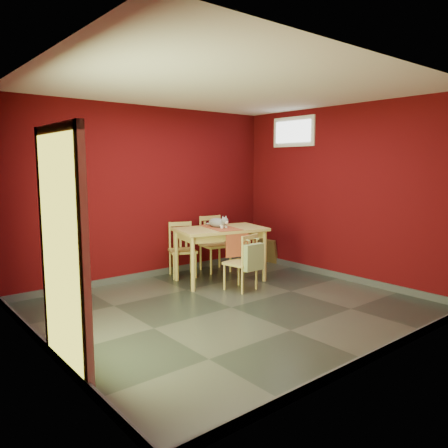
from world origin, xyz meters
TOP-DOWN VIEW (x-y plane):
  - ground at (0.00, 0.00)m, footprint 4.50×4.50m
  - room_shell at (0.00, 0.00)m, footprint 4.50×4.50m
  - doorway at (-2.23, -0.40)m, footprint 0.06×1.01m
  - window at (2.23, 1.00)m, footprint 0.05×0.90m
  - outlet_plate at (1.60, 1.99)m, footprint 0.08×0.02m
  - dining_table at (0.70, 1.08)m, footprint 1.47×1.05m
  - table_runner at (0.70, 0.95)m, footprint 0.54×0.86m
  - chair_far_left at (0.43, 1.74)m, footprint 0.53×0.53m
  - chair_far_right at (1.05, 1.69)m, footprint 0.50×0.50m
  - chair_near at (0.63, 0.49)m, footprint 0.44×0.44m
  - tote_bag at (0.65, 0.29)m, footprint 0.31×0.19m
  - cat at (0.68, 1.14)m, footprint 0.22×0.42m
  - picture_frame at (2.19, 1.56)m, footprint 0.18×0.45m

SIDE VIEW (x-z plane):
  - ground at x=0.00m, z-range 0.00..0.00m
  - room_shell at x=0.00m, z-range -2.20..2.30m
  - picture_frame at x=2.19m, z-range 0.00..0.44m
  - outlet_plate at x=1.60m, z-range 0.24..0.36m
  - chair_near at x=0.63m, z-range 0.01..0.83m
  - chair_far_left at x=0.43m, z-range 0.01..0.88m
  - chair_far_right at x=1.05m, z-range 0.01..0.94m
  - tote_bag at x=0.65m, z-range 0.30..0.74m
  - dining_table at x=0.70m, z-range 0.31..1.15m
  - table_runner at x=0.70m, z-range 0.58..0.97m
  - cat at x=0.68m, z-range 0.84..1.04m
  - doorway at x=-2.23m, z-range 0.06..2.19m
  - window at x=2.23m, z-range 2.10..2.60m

